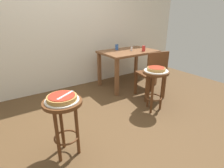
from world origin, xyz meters
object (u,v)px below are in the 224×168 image
stool_foreground (64,116)px  serving_plate_middle (156,71)px  pizza_middle (156,69)px  wooden_chair (153,73)px  cup_near_edge (144,49)px  cup_far_edge (117,47)px  dining_table (128,56)px  pizza_server_knife (65,95)px  condiment_shaker (132,49)px  pizza_foreground (62,98)px  stool_middle (155,81)px  serving_plate_foreground (62,100)px

stool_foreground → serving_plate_middle: 1.49m
pizza_middle → wooden_chair: (0.30, 0.33, -0.21)m
cup_near_edge → cup_far_edge: (-0.36, 0.41, 0.00)m
serving_plate_middle → wooden_chair: wooden_chair is taller
cup_near_edge → wooden_chair: size_ratio=0.13×
stool_foreground → cup_near_edge: cup_near_edge is taller
wooden_chair → dining_table: bearing=87.5°
pizza_middle → wooden_chair: 0.49m
pizza_server_knife → condiment_shaker: bearing=4.4°
cup_near_edge → pizza_server_knife: bearing=-152.1°
pizza_foreground → pizza_middle: bearing=6.8°
cup_near_edge → condiment_shaker: 0.24m
stool_middle → serving_plate_middle: serving_plate_middle is taller
serving_plate_middle → wooden_chair: 0.48m
cup_far_edge → wooden_chair: 0.99m
cup_near_edge → condiment_shaker: cup_near_edge is taller
pizza_foreground → serving_plate_middle: size_ratio=0.82×
pizza_foreground → dining_table: size_ratio=0.26×
serving_plate_middle → dining_table: dining_table is taller
stool_middle → condiment_shaker: (0.38, 1.03, 0.30)m
stool_foreground → pizza_foreground: 0.20m
serving_plate_foreground → cup_far_edge: (1.66, 1.44, 0.14)m
serving_plate_foreground → condiment_shaker: bearing=33.0°
dining_table → condiment_shaker: bearing=-35.1°
serving_plate_middle → pizza_middle: pizza_middle is taller
pizza_foreground → cup_far_edge: size_ratio=2.55×
serving_plate_middle → pizza_foreground: bearing=-173.2°
cup_far_edge → stool_foreground: bearing=-139.1°
dining_table → pizza_server_knife: bearing=-144.6°
stool_foreground → pizza_middle: pizza_middle is taller
cup_near_edge → pizza_middle: bearing=-122.4°
stool_middle → dining_table: dining_table is taller
wooden_chair → pizza_server_knife: 1.83m
serving_plate_middle → cup_near_edge: (0.54, 0.86, 0.14)m
cup_near_edge → wooden_chair: (-0.25, -0.52, -0.32)m
serving_plate_middle → dining_table: (0.33, 1.06, -0.02)m
pizza_foreground → cup_near_edge: 2.27m
cup_far_edge → pizza_foreground: bearing=-139.1°
stool_foreground → wooden_chair: 1.84m
cup_near_edge → pizza_server_knife: size_ratio=0.48×
wooden_chair → pizza_server_knife: (-1.74, -0.53, 0.23)m
serving_plate_middle → pizza_server_knife: pizza_server_knife is taller
stool_foreground → stool_middle: size_ratio=1.00×
wooden_chair → pizza_middle: bearing=-131.4°
wooden_chair → pizza_foreground: bearing=-163.9°
serving_plate_foreground → pizza_middle: bearing=6.8°
condiment_shaker → wooden_chair: wooden_chair is taller
pizza_foreground → pizza_server_knife: pizza_server_knife is taller
pizza_foreground → stool_middle: size_ratio=0.45×
wooden_chair → pizza_server_knife: wooden_chair is taller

